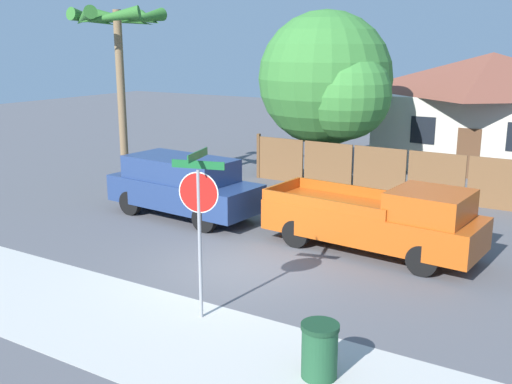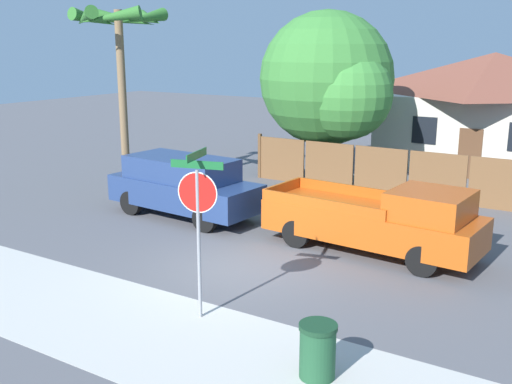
% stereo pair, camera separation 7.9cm
% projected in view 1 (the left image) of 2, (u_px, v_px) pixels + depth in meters
% --- Properties ---
extents(ground_plane, '(80.00, 80.00, 0.00)m').
position_uv_depth(ground_plane, '(240.00, 268.00, 14.33)').
color(ground_plane, '#56565B').
extents(sidewalk_strip, '(36.00, 3.20, 0.01)m').
position_uv_depth(sidewalk_strip, '(136.00, 327.00, 11.36)').
color(sidewalk_strip, beige).
rests_on(sidewalk_strip, ground).
extents(wooden_fence, '(14.20, 0.12, 1.77)m').
position_uv_depth(wooden_fence, '(436.00, 177.00, 20.24)').
color(wooden_fence, brown).
rests_on(wooden_fence, ground).
extents(house, '(8.91, 7.22, 4.87)m').
position_uv_depth(house, '(489.00, 107.00, 26.05)').
color(house, beige).
rests_on(house, ground).
extents(oak_tree, '(5.44, 5.18, 6.50)m').
position_uv_depth(oak_tree, '(330.00, 82.00, 22.96)').
color(oak_tree, brown).
rests_on(oak_tree, ground).
extents(palm_tree, '(3.13, 3.35, 6.41)m').
position_uv_depth(palm_tree, '(118.00, 34.00, 20.23)').
color(palm_tree, brown).
rests_on(palm_tree, ground).
extents(red_suv, '(5.04, 2.23, 1.86)m').
position_uv_depth(red_suv, '(183.00, 185.00, 18.39)').
color(red_suv, navy).
rests_on(red_suv, ground).
extents(orange_pickup, '(5.67, 2.31, 1.82)m').
position_uv_depth(orange_pickup, '(380.00, 220.00, 15.17)').
color(orange_pickup, '#B74C14').
rests_on(orange_pickup, ground).
extents(stop_sign, '(1.01, 0.91, 3.31)m').
position_uv_depth(stop_sign, '(199.00, 205.00, 11.24)').
color(stop_sign, gray).
rests_on(stop_sign, ground).
extents(trash_bin, '(0.62, 0.62, 0.92)m').
position_uv_depth(trash_bin, '(320.00, 350.00, 9.57)').
color(trash_bin, '#1E4C2D').
rests_on(trash_bin, ground).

